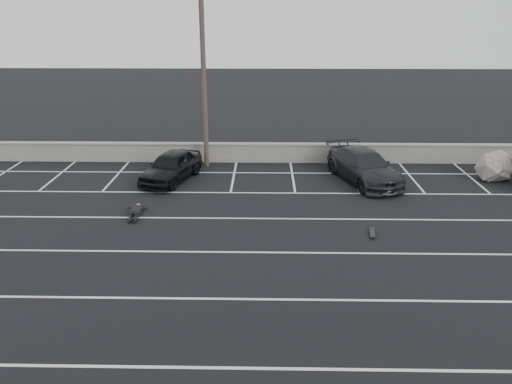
{
  "coord_description": "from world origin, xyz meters",
  "views": [
    {
      "loc": [
        2.59,
        -12.65,
        8.03
      ],
      "look_at": [
        2.23,
        6.41,
        1.0
      ],
      "focal_mm": 35.0,
      "sensor_mm": 36.0,
      "label": 1
    }
  ],
  "objects_px": {
    "utility_pole": "(204,72)",
    "skateboard": "(372,233)",
    "trash_bin": "(341,157)",
    "person": "(136,208)",
    "car_left": "(171,166)",
    "car_right": "(364,166)"
  },
  "relations": [
    {
      "from": "car_left",
      "to": "utility_pole",
      "type": "xyz_separation_m",
      "value": [
        1.46,
        2.49,
        4.24
      ]
    },
    {
      "from": "trash_bin",
      "to": "skateboard",
      "type": "relative_size",
      "value": 1.21
    },
    {
      "from": "utility_pole",
      "to": "car_left",
      "type": "bearing_deg",
      "value": -120.38
    },
    {
      "from": "trash_bin",
      "to": "skateboard",
      "type": "xyz_separation_m",
      "value": [
        -0.03,
        -8.85,
        -0.4
      ]
    },
    {
      "from": "person",
      "to": "skateboard",
      "type": "height_order",
      "value": "person"
    },
    {
      "from": "car_right",
      "to": "utility_pole",
      "type": "relative_size",
      "value": 0.54
    },
    {
      "from": "trash_bin",
      "to": "person",
      "type": "distance_m",
      "value": 11.69
    },
    {
      "from": "utility_pole",
      "to": "person",
      "type": "height_order",
      "value": "utility_pole"
    },
    {
      "from": "car_left",
      "to": "person",
      "type": "height_order",
      "value": "car_left"
    },
    {
      "from": "car_right",
      "to": "skateboard",
      "type": "height_order",
      "value": "car_right"
    },
    {
      "from": "car_left",
      "to": "utility_pole",
      "type": "height_order",
      "value": "utility_pole"
    },
    {
      "from": "trash_bin",
      "to": "person",
      "type": "bearing_deg",
      "value": -144.01
    },
    {
      "from": "car_right",
      "to": "person",
      "type": "distance_m",
      "value": 11.09
    },
    {
      "from": "car_right",
      "to": "utility_pole",
      "type": "xyz_separation_m",
      "value": [
        -8.02,
        2.39,
        4.2
      ]
    },
    {
      "from": "car_right",
      "to": "person",
      "type": "height_order",
      "value": "car_right"
    },
    {
      "from": "car_right",
      "to": "utility_pole",
      "type": "bearing_deg",
      "value": 145.84
    },
    {
      "from": "trash_bin",
      "to": "skateboard",
      "type": "height_order",
      "value": "trash_bin"
    },
    {
      "from": "utility_pole",
      "to": "skateboard",
      "type": "xyz_separation_m",
      "value": [
        7.23,
        -8.67,
        -4.9
      ]
    },
    {
      "from": "person",
      "to": "skateboard",
      "type": "xyz_separation_m",
      "value": [
        9.42,
        -1.99,
        -0.15
      ]
    },
    {
      "from": "car_right",
      "to": "skateboard",
      "type": "xyz_separation_m",
      "value": [
        -0.79,
        -6.28,
        -0.69
      ]
    },
    {
      "from": "trash_bin",
      "to": "person",
      "type": "relative_size",
      "value": 0.41
    },
    {
      "from": "person",
      "to": "skateboard",
      "type": "bearing_deg",
      "value": -16.62
    }
  ]
}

